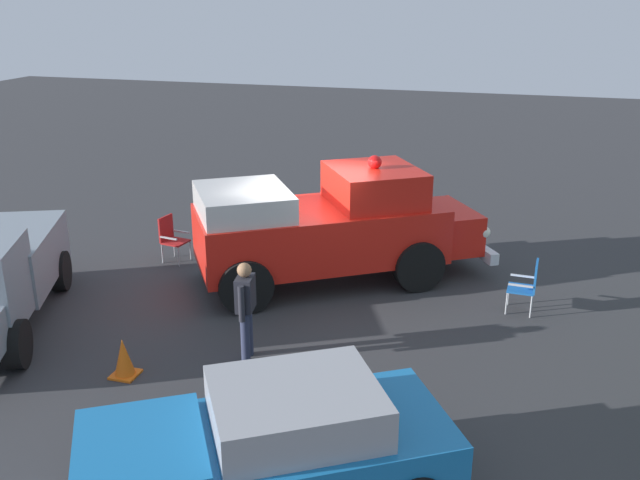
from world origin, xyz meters
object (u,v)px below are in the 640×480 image
vintage_fire_truck (331,225)px  spectator_standing (246,304)px  classic_hot_rod (267,446)px  traffic_cone (124,358)px  lawn_chair_by_car (171,235)px  lawn_chair_spare (528,283)px

vintage_fire_truck → spectator_standing: 3.58m
classic_hot_rod → spectator_standing: bearing=116.0°
traffic_cone → vintage_fire_truck: bearing=65.7°
classic_hot_rod → traffic_cone: (-3.14, 2.02, -0.44)m
lawn_chair_by_car → traffic_cone: size_ratio=1.61×
lawn_chair_by_car → traffic_cone: 4.98m
vintage_fire_truck → lawn_chair_spare: 4.00m
vintage_fire_truck → spectator_standing: (-0.44, -3.55, -0.23)m
lawn_chair_by_car → spectator_standing: size_ratio=0.61×
lawn_chair_spare → spectator_standing: bearing=-144.8°
lawn_chair_by_car → traffic_cone: lawn_chair_by_car is taller
vintage_fire_truck → lawn_chair_by_car: 3.75m
spectator_standing → lawn_chair_spare: bearing=35.2°
lawn_chair_by_car → spectator_standing: (3.26, -3.64, 0.37)m
classic_hot_rod → lawn_chair_by_car: size_ratio=4.59×
lawn_chair_spare → lawn_chair_by_car: bearing=175.7°
lawn_chair_spare → spectator_standing: 5.35m
vintage_fire_truck → classic_hot_rod: bearing=-80.9°
vintage_fire_truck → classic_hot_rod: (1.06, -6.63, -0.45)m
vintage_fire_truck → lawn_chair_by_car: size_ratio=6.05×
classic_hot_rod → traffic_cone: size_ratio=7.37×
traffic_cone → spectator_standing: bearing=32.8°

